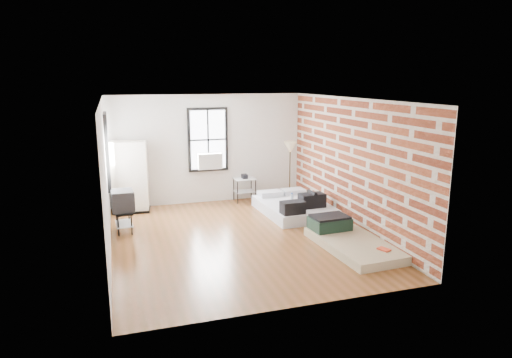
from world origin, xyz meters
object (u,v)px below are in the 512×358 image
object	(u,v)px
wardrobe	(130,177)
floor_lamp	(290,150)
mattress_main	(295,206)
side_table	(245,183)
mattress_bare	(348,239)
tv_stand	(123,202)

from	to	relation	value
wardrobe	floor_lamp	bearing A→B (deg)	7.58
mattress_main	side_table	world-z (taller)	side_table
mattress_bare	floor_lamp	world-z (taller)	floor_lamp
side_table	tv_stand	xyz separation A→B (m)	(-3.12, -1.57, 0.14)
side_table	floor_lamp	distance (m)	1.49
wardrobe	tv_stand	size ratio (longest dim) A/B	1.92
mattress_main	floor_lamp	world-z (taller)	floor_lamp
mattress_bare	side_table	distance (m)	3.92
wardrobe	floor_lamp	xyz separation A→B (m)	(4.15, -0.00, 0.46)
mattress_main	side_table	distance (m)	1.70
mattress_bare	mattress_main	bearing A→B (deg)	90.99
wardrobe	tv_stand	bearing A→B (deg)	-90.53
mattress_main	mattress_bare	distance (m)	2.33
mattress_main	wardrobe	xyz separation A→B (m)	(-3.75, 1.37, 0.68)
mattress_main	mattress_bare	xyz separation A→B (m)	(0.17, -2.32, -0.04)
wardrobe	tv_stand	distance (m)	1.53
mattress_bare	wardrobe	xyz separation A→B (m)	(-3.91, 3.69, 0.73)
mattress_bare	tv_stand	bearing A→B (deg)	148.88
side_table	floor_lamp	xyz separation A→B (m)	(1.25, -0.07, 0.82)
wardrobe	floor_lamp	distance (m)	4.18
side_table	floor_lamp	world-z (taller)	floor_lamp
tv_stand	floor_lamp	bearing A→B (deg)	15.92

